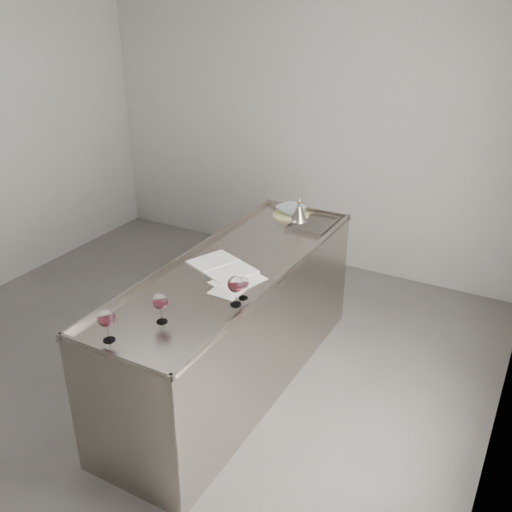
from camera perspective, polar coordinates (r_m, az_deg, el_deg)
The scene contains 12 objects.
room_shell at distance 3.70m, azimuth -11.48°, elevation 5.26°, with size 4.54×5.04×2.84m.
counter at distance 4.06m, azimuth -2.13°, elevation -6.92°, with size 0.77×2.42×0.97m.
wine_glass_left at distance 3.09m, azimuth -14.73°, elevation -6.11°, with size 0.09×0.09×0.19m.
wine_glass_middle at distance 3.19m, azimuth -9.54°, elevation -4.57°, with size 0.09×0.09×0.18m.
wine_glass_right at distance 3.31m, azimuth -2.07°, elevation -2.91°, with size 0.09×0.09×0.19m.
wine_glass_small at distance 3.40m, azimuth -1.29°, elevation -2.77°, with size 0.07×0.07×0.14m.
notebook at distance 3.81m, azimuth -3.42°, elevation -1.07°, with size 0.52×0.45×0.02m.
loose_paper_top at distance 3.56m, azimuth -2.47°, elevation -3.18°, with size 0.19×0.27×0.00m, color white.
loose_paper_under at distance 3.63m, azimuth -1.80°, elevation -2.48°, with size 0.23×0.33×0.00m, color silver.
trivet at distance 4.68m, azimuth 3.49°, elevation 4.19°, with size 0.29×0.29×0.02m, color #CDC784.
ceramic_bowl at distance 4.67m, azimuth 3.50°, elevation 4.62°, with size 0.23×0.23×0.06m, color #85969B.
wine_funnel at distance 4.56m, azimuth 4.32°, elevation 4.26°, with size 0.14×0.14×0.21m.
Camera 1 is at (2.29, -2.63, 2.64)m, focal length 40.00 mm.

